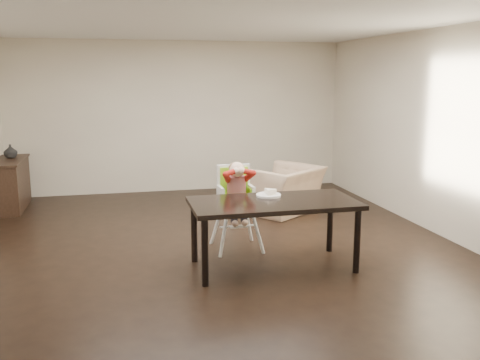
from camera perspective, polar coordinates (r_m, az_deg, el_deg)
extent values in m
plane|color=black|center=(6.62, -2.64, -7.25)|extent=(7.00, 7.00, 0.00)
cube|color=beige|center=(9.78, -6.52, 6.69)|extent=(6.00, 0.02, 2.70)
cube|color=beige|center=(3.01, 9.53, -3.07)|extent=(6.00, 0.02, 2.70)
cube|color=beige|center=(7.48, 20.56, 4.76)|extent=(0.02, 7.00, 2.70)
cube|color=white|center=(6.32, -2.86, 16.68)|extent=(6.00, 7.00, 0.02)
cube|color=black|center=(5.80, 3.61, -2.47)|extent=(1.80, 0.90, 0.05)
cylinder|color=black|center=(5.37, -3.76, -7.73)|extent=(0.07, 0.07, 0.70)
cylinder|color=black|center=(5.85, 12.39, -6.39)|extent=(0.07, 0.07, 0.70)
cylinder|color=black|center=(6.07, -4.92, -5.53)|extent=(0.07, 0.07, 0.70)
cylinder|color=black|center=(6.50, 9.58, -4.53)|extent=(0.07, 0.07, 0.70)
cylinder|color=white|center=(6.28, -1.73, -5.54)|extent=(0.04, 0.04, 0.57)
cylinder|color=white|center=(6.38, 1.86, -5.28)|extent=(0.04, 0.04, 0.57)
cylinder|color=white|center=(6.67, -2.50, -4.57)|extent=(0.04, 0.04, 0.57)
cylinder|color=white|center=(6.76, 0.90, -4.34)|extent=(0.04, 0.04, 0.57)
cube|color=white|center=(6.45, -0.37, -2.48)|extent=(0.41, 0.37, 0.05)
cube|color=#8FD91B|center=(6.44, -0.37, -2.17)|extent=(0.33, 0.31, 0.03)
cube|color=white|center=(6.55, -0.71, -0.17)|extent=(0.41, 0.06, 0.43)
cube|color=#8FD91B|center=(6.52, -0.64, -0.31)|extent=(0.35, 0.03, 0.39)
cube|color=black|center=(6.43, -1.06, -0.47)|extent=(0.03, 0.18, 0.02)
cube|color=black|center=(6.46, 0.09, -0.41)|extent=(0.03, 0.18, 0.02)
cylinder|color=#A21E12|center=(6.40, -0.37, -0.84)|extent=(0.24, 0.24, 0.28)
sphere|color=beige|center=(6.34, -0.33, 1.10)|extent=(0.19, 0.19, 0.18)
ellipsoid|color=brown|center=(6.36, -0.39, 1.32)|extent=(0.19, 0.18, 0.14)
sphere|color=beige|center=(6.24, -0.43, 0.99)|extent=(0.08, 0.08, 0.08)
sphere|color=beige|center=(6.26, 0.20, 1.02)|extent=(0.08, 0.08, 0.08)
cylinder|color=white|center=(6.00, 3.05, -1.67)|extent=(0.30, 0.30, 0.02)
torus|color=white|center=(5.99, 3.05, -1.55)|extent=(0.30, 0.30, 0.01)
imported|color=tan|center=(8.24, 4.54, -0.20)|extent=(1.30, 1.22, 0.95)
cube|color=black|center=(9.19, -23.23, -0.51)|extent=(0.40, 1.20, 0.76)
cube|color=black|center=(9.13, -23.42, 1.92)|extent=(0.44, 1.26, 0.03)
imported|color=#99999E|center=(9.28, -23.29, 2.81)|extent=(0.26, 0.26, 0.21)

